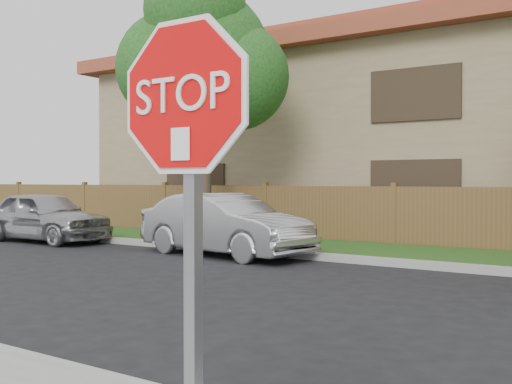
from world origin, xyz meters
The scene contains 4 objects.
tree_left centered at (-8.98, 9.57, 5.22)m, with size 4.80×3.90×7.78m.
stop_sign centered at (-0.18, -1.48, 1.83)m, with size 1.01×0.13×2.55m.
sedan_far_left centered at (-12.89, 7.30, 0.73)m, with size 1.72×4.27×1.46m, color #A9A9AD.
sedan_left centered at (-6.67, 7.57, 0.73)m, with size 1.55×4.44×1.46m, color #AFB0B4.
Camera 1 is at (1.63, -3.61, 1.76)m, focal length 42.00 mm.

